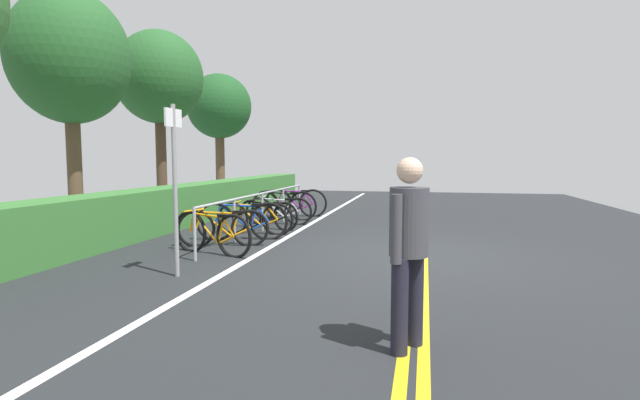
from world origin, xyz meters
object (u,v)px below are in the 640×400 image
(bicycle_0, at_px, (211,233))
(bicycle_6, at_px, (284,205))
(bicycle_7, at_px, (296,203))
(bicycle_3, at_px, (255,218))
(bicycle_1, at_px, (223,228))
(tree_far_right, at_px, (159,79))
(tree_mid, at_px, (70,59))
(bicycle_4, at_px, (268,215))
(bicycle_2, at_px, (242,221))
(bicycle_5, at_px, (279,211))
(sign_post_near, at_px, (175,174))
(bike_rack, at_px, (262,202))
(pedestrian, at_px, (409,241))
(tree_extra, at_px, (219,107))

(bicycle_0, relative_size, bicycle_6, 0.91)
(bicycle_7, bearing_deg, bicycle_3, 179.67)
(bicycle_1, height_order, tree_far_right, tree_far_right)
(bicycle_1, distance_m, bicycle_6, 3.81)
(bicycle_3, distance_m, tree_mid, 5.14)
(bicycle_3, relative_size, bicycle_4, 1.06)
(bicycle_2, relative_size, bicycle_7, 1.00)
(bicycle_2, distance_m, bicycle_6, 3.11)
(bicycle_5, xyz_separation_m, bicycle_6, (0.88, 0.13, 0.04))
(bicycle_0, distance_m, bicycle_6, 4.53)
(bicycle_0, bearing_deg, sign_post_near, -172.41)
(bike_rack, distance_m, tree_mid, 5.02)
(bicycle_4, distance_m, bicycle_7, 2.35)
(bicycle_6, height_order, tree_far_right, tree_far_right)
(bicycle_1, height_order, tree_mid, tree_mid)
(bike_rack, relative_size, tree_mid, 1.24)
(bicycle_1, relative_size, bicycle_7, 0.93)
(bicycle_0, xyz_separation_m, bicycle_4, (2.91, 0.01, -0.03))
(pedestrian, bearing_deg, tree_extra, 29.91)
(sign_post_near, distance_m, tree_far_right, 8.31)
(bicycle_5, relative_size, bicycle_6, 0.92)
(sign_post_near, bearing_deg, pedestrian, -120.27)
(pedestrian, bearing_deg, bike_rack, 29.58)
(bicycle_3, xyz_separation_m, bicycle_6, (2.39, 0.09, 0.04))
(bicycle_6, bearing_deg, bike_rack, -177.20)
(tree_mid, relative_size, tree_extra, 1.05)
(bicycle_1, bearing_deg, bike_rack, -2.71)
(bicycle_7, bearing_deg, tree_mid, 133.36)
(tree_mid, bearing_deg, bicycle_3, -81.94)
(tree_mid, bearing_deg, tree_far_right, 2.03)
(bicycle_0, xyz_separation_m, bicycle_7, (5.26, 0.01, 0.02))
(bicycle_2, xyz_separation_m, bicycle_6, (3.10, 0.09, 0.00))
(tree_mid, bearing_deg, bicycle_5, -62.26)
(bicycle_3, relative_size, bicycle_6, 0.93)
(bicycle_2, relative_size, pedestrian, 1.09)
(bicycle_1, bearing_deg, bicycle_4, -2.64)
(bicycle_2, relative_size, tree_mid, 0.34)
(bicycle_4, relative_size, sign_post_near, 0.69)
(bicycle_3, xyz_separation_m, tree_extra, (7.99, 4.38, 3.21))
(bicycle_4, height_order, sign_post_near, sign_post_near)
(tree_extra, bearing_deg, bicycle_1, -155.46)
(bicycle_7, relative_size, pedestrian, 1.08)
(bicycle_1, xyz_separation_m, pedestrian, (-4.02, -3.43, 0.58))
(tree_mid, height_order, tree_extra, tree_mid)
(bicycle_3, distance_m, sign_post_near, 3.77)
(bicycle_4, xyz_separation_m, pedestrian, (-6.21, -3.33, 0.60))
(sign_post_near, xyz_separation_m, tree_extra, (11.61, 4.60, 2.16))
(bicycle_2, xyz_separation_m, pedestrian, (-4.73, -3.34, 0.55))
(sign_post_near, bearing_deg, bicycle_7, 1.72)
(sign_post_near, relative_size, tree_mid, 0.45)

